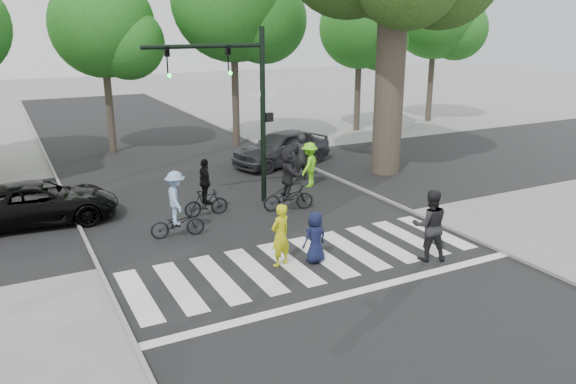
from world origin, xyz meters
The scene contains 21 objects.
ground centered at (0.00, 0.00, 0.00)m, with size 120.00×120.00×0.00m, color gray.
road_stem centered at (0.00, 5.00, 0.01)m, with size 10.00×70.00×0.01m, color black.
road_cross centered at (0.00, 8.00, 0.01)m, with size 70.00×10.00×0.01m, color black.
curb_left centered at (-5.05, 5.00, 0.05)m, with size 0.10×70.00×0.10m, color gray.
curb_right centered at (5.05, 5.00, 0.05)m, with size 0.10×70.00×0.10m, color gray.
crosswalk centered at (0.00, 0.66, 0.01)m, with size 10.00×3.85×0.01m.
traffic_signal centered at (0.35, 6.20, 3.90)m, with size 4.45×0.29×6.00m.
bg_tree_2 centered at (-1.76, 16.62, 5.78)m, with size 5.04×4.80×8.40m.
bg_tree_3 centered at (4.31, 15.27, 6.94)m, with size 6.30×6.00×10.20m.
bg_tree_4 centered at (12.23, 16.12, 5.64)m, with size 4.83×4.60×8.15m.
bg_tree_5 centered at (18.27, 16.69, 6.36)m, with size 5.67×5.40×9.30m.
pedestrian_woman centered at (-0.76, 1.01, 0.84)m, with size 0.61×0.40×1.68m, color #C0BF12.
pedestrian_child centered at (0.15, 0.77, 0.70)m, with size 0.68×0.45×1.40m, color #121637.
pedestrian_adult centered at (2.92, -0.48, 0.98)m, with size 0.95×0.74×1.96m, color black.
cyclist_left centered at (-2.54, 4.24, 0.87)m, with size 1.65×1.10×2.01m.
cyclist_mid centered at (-1.15, 5.65, 0.79)m, with size 1.49×0.91×1.93m.
cyclist_right centered at (1.51, 4.93, 0.98)m, with size 1.81×1.68×2.19m.
car_suv centered at (-6.06, 7.43, 0.67)m, with size 2.22×4.81×1.34m, color black.
car_grey centered at (4.18, 10.67, 0.79)m, with size 1.88×4.67×1.59m, color #333439.
bystander_hivis centered at (3.58, 7.13, 0.87)m, with size 1.12×0.64×1.73m, color #75EC1E.
bystander_dark centered at (3.73, 8.09, 0.95)m, with size 0.69×0.45×1.89m, color black.
Camera 1 is at (-6.84, -11.10, 6.10)m, focal length 35.00 mm.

